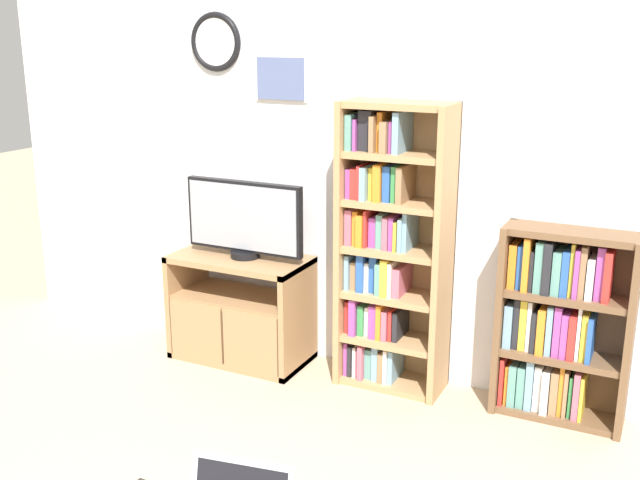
% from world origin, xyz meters
% --- Properties ---
extents(wall_back, '(5.91, 0.09, 2.60)m').
position_xyz_m(wall_back, '(-0.01, 2.39, 1.31)').
color(wall_back, silver).
rests_on(wall_back, ground_plane).
extents(tv_stand, '(0.84, 0.44, 0.67)m').
position_xyz_m(tv_stand, '(-1.04, 2.11, 0.33)').
color(tv_stand, '#9E754C').
rests_on(tv_stand, ground_plane).
extents(television, '(0.77, 0.18, 0.47)m').
position_xyz_m(television, '(-1.01, 2.13, 0.90)').
color(television, black).
rests_on(television, tv_stand).
extents(bookshelf_tall, '(0.61, 0.31, 1.64)m').
position_xyz_m(bookshelf_tall, '(-0.11, 2.21, 0.81)').
color(bookshelf_tall, tan).
rests_on(bookshelf_tall, ground_plane).
extents(bookshelf_short, '(0.67, 0.25, 1.03)m').
position_xyz_m(bookshelf_short, '(0.84, 2.24, 0.52)').
color(bookshelf_short, brown).
rests_on(bookshelf_short, ground_plane).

